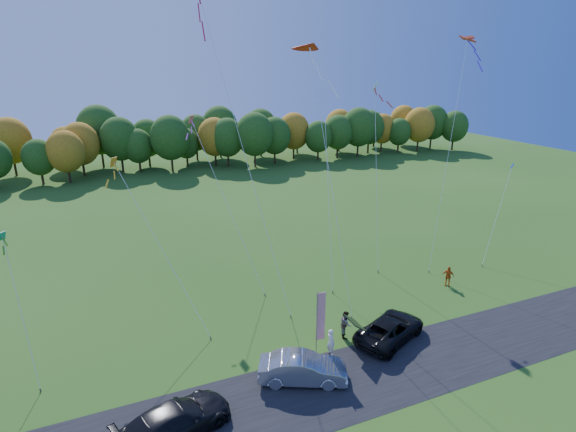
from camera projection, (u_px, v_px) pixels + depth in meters
name	position (u px, v px, depth m)	size (l,w,h in m)	color
ground	(323.00, 343.00, 29.69)	(160.00, 160.00, 0.00)	#244F14
asphalt_strip	(354.00, 380.00, 26.20)	(90.00, 6.00, 0.01)	black
tree_line	(179.00, 171.00, 77.74)	(116.00, 12.00, 10.00)	#1E4711
black_suv	(390.00, 329.00, 29.89)	(2.61, 5.65, 1.57)	black
silver_sedan	(303.00, 368.00, 25.89)	(1.78, 5.10, 1.68)	#A7A6AB
dark_truck_a	(175.00, 421.00, 22.08)	(2.37, 5.83, 1.69)	black
person_tailgate_a	(331.00, 342.00, 28.26)	(0.66, 0.43, 1.80)	silver
person_tailgate_b	(346.00, 324.00, 30.14)	(0.91, 0.71, 1.88)	gray
person_east	(448.00, 276.00, 37.14)	(1.00, 0.42, 1.71)	#C85812
feather_flag	(320.00, 316.00, 27.84)	(0.58, 0.12, 4.39)	#999999
kite_delta_blue	(241.00, 142.00, 33.23)	(4.61, 12.34, 24.80)	#4C3F33
kite_parafoil_orange	(323.00, 78.00, 36.83)	(5.28, 12.65, 33.09)	#4C3F33
kite_delta_red	(328.00, 160.00, 33.74)	(2.66, 10.39, 20.30)	#4C3F33
kite_parafoil_rainbow	(449.00, 152.00, 40.32)	(8.55, 6.47, 20.35)	#4C3F33
kite_diamond_yellow	(161.00, 247.00, 30.75)	(5.14, 8.03, 11.69)	#4C3F33
kite_diamond_green	(20.00, 310.00, 25.49)	(1.52, 4.46, 8.66)	#4C3F33
kite_diamond_white	(377.00, 178.00, 39.48)	(2.31, 5.38, 16.46)	#4C3F33
kite_diamond_pink	(227.00, 204.00, 36.65)	(3.94, 8.90, 13.77)	#4C3F33
kite_diamond_blue_low	(497.00, 214.00, 41.56)	(5.28, 3.06, 8.93)	#4C3F33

